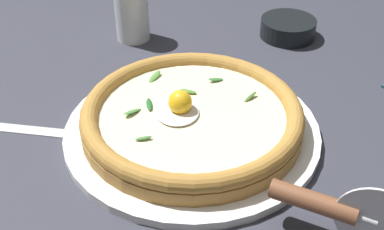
{
  "coord_description": "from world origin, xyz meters",
  "views": [
    {
      "loc": [
        0.54,
        -0.14,
        0.43
      ],
      "look_at": [
        0.02,
        -0.03,
        0.03
      ],
      "focal_mm": 46.35,
      "sensor_mm": 36.0,
      "label": 1
    }
  ],
  "objects_px": {
    "side_bowl": "(288,28)",
    "drinking_glass": "(132,16)",
    "pizza": "(192,116)",
    "pizza_cutter": "(335,209)"
  },
  "relations": [
    {
      "from": "pizza",
      "to": "pizza_cutter",
      "type": "relative_size",
      "value": 2.28
    },
    {
      "from": "pizza_cutter",
      "to": "drinking_glass",
      "type": "relative_size",
      "value": 1.27
    },
    {
      "from": "pizza_cutter",
      "to": "drinking_glass",
      "type": "xyz_separation_m",
      "value": [
        -0.51,
        -0.15,
        -0.0
      ]
    },
    {
      "from": "pizza",
      "to": "drinking_glass",
      "type": "xyz_separation_m",
      "value": [
        -0.3,
        -0.05,
        0.01
      ]
    },
    {
      "from": "pizza",
      "to": "drinking_glass",
      "type": "distance_m",
      "value": 0.3
    },
    {
      "from": "pizza",
      "to": "side_bowl",
      "type": "relative_size",
      "value": 2.97
    },
    {
      "from": "drinking_glass",
      "to": "pizza",
      "type": "bearing_deg",
      "value": 8.65
    },
    {
      "from": "side_bowl",
      "to": "drinking_glass",
      "type": "bearing_deg",
      "value": -100.7
    },
    {
      "from": "pizza_cutter",
      "to": "pizza",
      "type": "bearing_deg",
      "value": -152.63
    },
    {
      "from": "pizza",
      "to": "side_bowl",
      "type": "xyz_separation_m",
      "value": [
        -0.25,
        0.23,
        -0.01
      ]
    }
  ]
}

